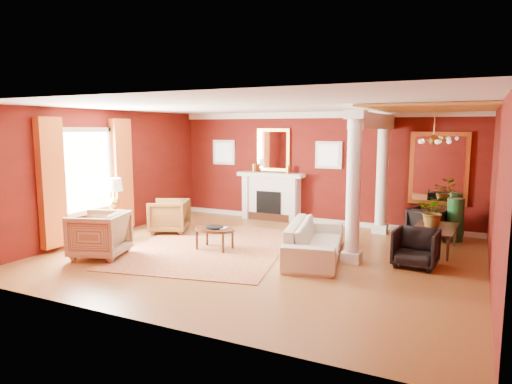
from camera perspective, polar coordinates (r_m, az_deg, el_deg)
The scene contains 27 objects.
ground at distance 9.06m, azimuth 0.77°, elevation -7.90°, with size 8.00×8.00×0.00m, color brown.
room_shell at distance 8.73m, azimuth 0.80°, elevation 4.95°, with size 8.04×7.04×2.92m.
fireplace at distance 12.41m, azimuth 1.89°, elevation -0.54°, with size 1.85×0.42×1.29m.
overmantel_mirror at distance 12.41m, azimuth 2.18°, elevation 5.28°, with size 0.95×0.07×1.15m.
flank_window_left at distance 13.13m, azimuth -4.03°, elevation 4.97°, with size 0.70×0.07×0.70m.
flank_window_right at distance 11.89m, azimuth 9.06°, elevation 4.59°, with size 0.70×0.07×0.70m.
left_window at distance 10.59m, azimuth -20.12°, elevation 1.76°, with size 0.21×2.55×2.60m.
column_front at distance 8.49m, azimuth 12.10°, elevation 0.69°, with size 0.36×0.36×2.80m.
column_back at distance 11.12m, azimuth 15.48°, elevation 2.25°, with size 0.36×0.36×2.80m.
header_beam at distance 9.99m, azimuth 14.55°, elevation 8.53°, with size 0.30×3.20×0.32m, color white.
amber_ceiling at distance 9.68m, azimuth 21.19°, elevation 9.76°, with size 2.30×3.40×0.04m, color gold.
dining_mirror at distance 11.40m, azimuth 21.86°, elevation 2.72°, with size 1.30×0.07×1.70m.
chandelier at distance 9.72m, azimuth 21.33°, elevation 6.07°, with size 0.60×0.62×0.75m.
crown_trim at distance 11.94m, azimuth 8.00°, elevation 9.52°, with size 8.00×0.08×0.16m, color white.
base_trim at distance 12.18m, azimuth 7.75°, elevation -3.57°, with size 8.00×0.08×0.12m, color white.
rug at distance 9.67m, azimuth -5.81°, elevation -6.88°, with size 3.06×4.08×0.02m, color maroon.
sofa at distance 8.83m, azimuth 7.39°, elevation -5.26°, with size 2.39×0.70×0.93m, color beige.
armchair_leopard at distance 11.12m, azimuth -10.82°, elevation -2.76°, with size 0.85×0.80×0.87m, color black.
armchair_stripe at distance 9.31m, azimuth -19.00°, elevation -4.82°, with size 0.95×0.89×0.97m, color tan.
coffee_table at distance 9.41m, azimuth -5.19°, elevation -4.80°, with size 0.88×0.88×0.45m.
coffee_book at distance 9.36m, azimuth -4.74°, elevation -3.84°, with size 0.17×0.02×0.23m, color black.
side_table at distance 10.58m, azimuth -17.35°, elevation -0.87°, with size 0.55×0.55×1.39m.
dining_table at distance 9.94m, azimuth 21.60°, elevation -4.71°, with size 1.41×0.50×0.79m, color black.
dining_chair_near at distance 8.72m, azimuth 19.35°, elevation -6.41°, with size 0.74×0.69×0.76m, color black.
dining_chair_far at distance 11.04m, azimuth 20.67°, elevation -3.49°, with size 0.75×0.70×0.77m, color black.
green_urn at distance 11.04m, azimuth 23.59°, elevation -3.68°, with size 0.40×0.40×0.96m.
potted_plant at distance 9.84m, azimuth 21.40°, elevation -1.01°, with size 0.58×0.64×0.50m, color #26591E.
Camera 1 is at (3.72, -7.89, 2.47)m, focal length 32.00 mm.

